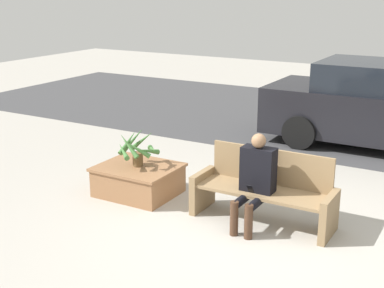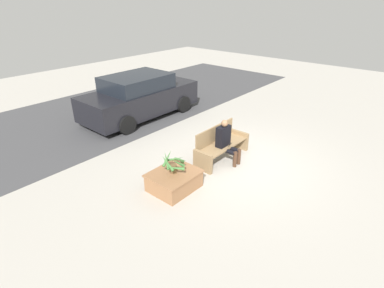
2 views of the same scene
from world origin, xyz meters
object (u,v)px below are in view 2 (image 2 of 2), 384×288
Objects in this scene: planter_box at (174,180)px; potted_plant at (174,163)px; person_seated at (226,140)px; bench at (220,144)px; parked_car at (140,97)px.

potted_plant is (-0.01, -0.01, 0.46)m from planter_box.
person_seated is 1.94m from planter_box.
potted_plant is at bearing -113.87° from planter_box.
planter_box is (-1.94, -0.06, -0.18)m from bench.
person_seated is 1.90m from potted_plant.
bench is 2.77× the size of potted_plant.
planter_box is 5.03m from parked_car.
potted_plant is (-1.94, -0.08, 0.28)m from bench.
parked_car reaches higher than potted_plant.
planter_box is at bearing -121.83° from parked_car.
potted_plant reaches higher than bench.
bench is 0.41× the size of parked_car.
parked_car is at bearing 58.20° from potted_plant.
bench is at bearing 1.88° from planter_box.
parked_car reaches higher than planter_box.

